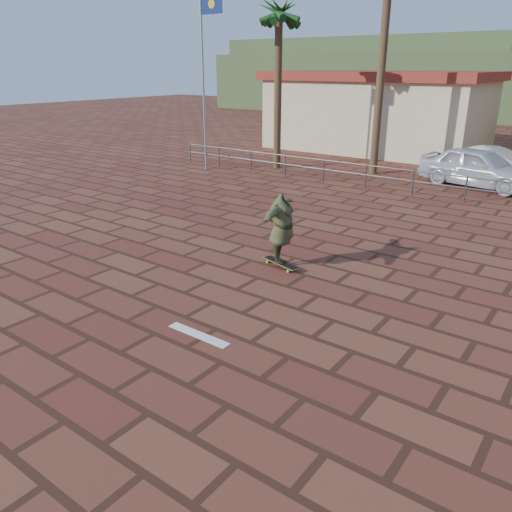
{
  "coord_description": "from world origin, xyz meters",
  "views": [
    {
      "loc": [
        6.53,
        -7.24,
        4.79
      ],
      "look_at": [
        0.32,
        1.15,
        0.8
      ],
      "focal_mm": 35.0,
      "sensor_mm": 36.0,
      "label": 1
    }
  ],
  "objects": [
    {
      "name": "skateboarder",
      "position": [
        0.04,
        2.61,
        1.01
      ],
      "size": [
        1.25,
        2.28,
        1.79
      ],
      "primitive_type": "imported",
      "rotation": [
        0.0,
        0.0,
        1.89
      ],
      "color": "#414424",
      "rests_on": "longboard"
    },
    {
      "name": "car_white",
      "position": [
        1.96,
        16.5,
        0.73
      ],
      "size": [
        4.56,
        2.0,
        1.46
      ],
      "primitive_type": "imported",
      "rotation": [
        0.0,
        0.0,
        1.47
      ],
      "color": "silver",
      "rests_on": "ground"
    },
    {
      "name": "building_west",
      "position": [
        -6.0,
        22.0,
        2.28
      ],
      "size": [
        12.6,
        7.6,
        4.5
      ],
      "color": "beige",
      "rests_on": "ground"
    },
    {
      "name": "paint_stripe",
      "position": [
        0.7,
        -1.2,
        0.0
      ],
      "size": [
        1.4,
        0.22,
        0.01
      ],
      "primitive_type": "cube",
      "color": "white",
      "rests_on": "ground"
    },
    {
      "name": "palm_far_left",
      "position": [
        -7.5,
        13.5,
        6.83
      ],
      "size": [
        2.4,
        2.4,
        8.25
      ],
      "color": "brown",
      "rests_on": "ground"
    },
    {
      "name": "ground",
      "position": [
        0.0,
        0.0,
        0.0
      ],
      "size": [
        120.0,
        120.0,
        0.0
      ],
      "primitive_type": "plane",
      "color": "brown",
      "rests_on": "ground"
    },
    {
      "name": "longboard",
      "position": [
        0.04,
        2.61,
        0.09
      ],
      "size": [
        1.2,
        0.56,
        0.12
      ],
      "rotation": [
        0.0,
        0.0,
        -0.27
      ],
      "color": "olive",
      "rests_on": "ground"
    },
    {
      "name": "car_silver",
      "position": [
        1.66,
        15.01,
        0.82
      ],
      "size": [
        5.06,
        2.79,
        1.63
      ],
      "primitive_type": "imported",
      "rotation": [
        0.0,
        0.0,
        1.38
      ],
      "color": "silver",
      "rests_on": "ground"
    },
    {
      "name": "flagpole",
      "position": [
        -9.87,
        11.0,
        4.64
      ],
      "size": [
        1.3,
        0.1,
        8.0
      ],
      "color": "gray",
      "rests_on": "ground"
    },
    {
      "name": "hill_back",
      "position": [
        -22.0,
        56.0,
        4.0
      ],
      "size": [
        35.0,
        14.0,
        8.0
      ],
      "primitive_type": "cube",
      "color": "#384C28",
      "rests_on": "ground"
    },
    {
      "name": "guardrail",
      "position": [
        0.0,
        12.0,
        0.68
      ],
      "size": [
        24.06,
        0.06,
        1.0
      ],
      "color": "#47494F",
      "rests_on": "ground"
    }
  ]
}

